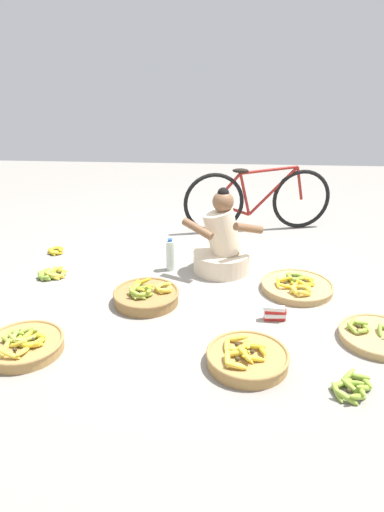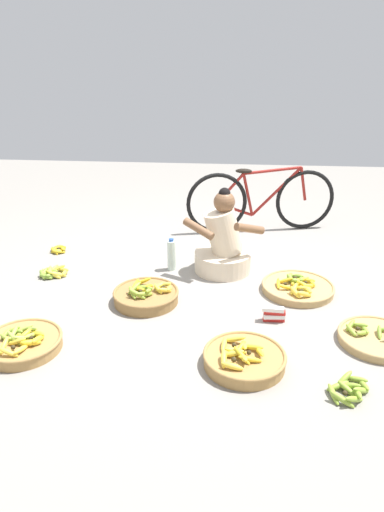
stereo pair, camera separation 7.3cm
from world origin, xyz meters
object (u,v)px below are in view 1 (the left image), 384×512
at_px(bicycle_leaning, 258,200).
at_px(loose_bananas_front_center, 56,250).
at_px(banana_basket_mid_left, 247,357).
at_px(loose_bananas_back_left, 51,274).
at_px(banana_basket_front_right, 378,336).
at_px(banana_basket_near_bicycle, 146,296).
at_px(banana_basket_back_center, 297,286).
at_px(packet_carton_stack, 275,313).
at_px(banana_basket_front_left, 24,345).
at_px(water_bottle, 170,255).
at_px(vendor_woman_front, 222,245).
at_px(loose_bananas_mid_right, 353,387).

bearing_deg(bicycle_leaning, loose_bananas_front_center, -158.15).
bearing_deg(banana_basket_mid_left, loose_bananas_back_left, 145.86).
bearing_deg(banana_basket_front_right, banana_basket_near_bicycle, 166.16).
xyz_separation_m(banana_basket_back_center, packet_carton_stack, (-0.24, -0.50, 0.02)).
bearing_deg(banana_basket_front_left, water_bottle, 58.65).
height_order(bicycle_leaning, banana_basket_near_bicycle, bicycle_leaning).
height_order(banana_basket_front_right, banana_basket_near_bicycle, banana_basket_near_bicycle).
xyz_separation_m(bicycle_leaning, banana_basket_front_left, (-1.70, -2.52, -0.30)).
bearing_deg(bicycle_leaning, banana_basket_front_right, -71.95).
bearing_deg(banana_basket_mid_left, bicycle_leaning, 85.39).
xyz_separation_m(banana_basket_near_bicycle, packet_carton_stack, (1.01, -0.20, 0.00)).
bearing_deg(vendor_woman_front, banana_basket_mid_left, -82.63).
bearing_deg(banana_basket_front_left, banana_basket_near_bicycle, 45.77).
distance_m(banana_basket_near_bicycle, packet_carton_stack, 1.03).
distance_m(loose_bananas_front_center, loose_bananas_mid_right, 3.15).
bearing_deg(packet_carton_stack, bicycle_leaning, 90.66).
bearing_deg(banana_basket_front_right, banana_basket_front_left, -172.71).
bearing_deg(banana_basket_near_bicycle, bicycle_leaning, 61.09).
bearing_deg(loose_bananas_front_center, banana_basket_front_left, -77.23).
bearing_deg(packet_carton_stack, banana_basket_near_bicycle, 168.73).
xyz_separation_m(loose_bananas_back_left, packet_carton_stack, (1.95, -0.60, 0.03)).
bearing_deg(water_bottle, loose_bananas_back_left, -167.55).
xyz_separation_m(vendor_woman_front, loose_bananas_front_center, (-1.69, 0.29, -0.23)).
height_order(vendor_woman_front, banana_basket_front_right, vendor_woman_front).
relative_size(bicycle_leaning, banana_basket_front_left, 3.14).
relative_size(banana_basket_front_right, banana_basket_near_bicycle, 1.02).
height_order(banana_basket_front_left, loose_bananas_back_left, banana_basket_front_left).
xyz_separation_m(loose_bananas_front_center, water_bottle, (1.21, -0.32, 0.12)).
xyz_separation_m(vendor_woman_front, packet_carton_stack, (0.41, -0.86, -0.19)).
distance_m(bicycle_leaning, loose_bananas_front_center, 2.26).
xyz_separation_m(banana_basket_mid_left, loose_bananas_back_left, (-1.72, 1.17, -0.02)).
bearing_deg(banana_basket_near_bicycle, water_bottle, 79.14).
distance_m(vendor_woman_front, packet_carton_stack, 0.98).
relative_size(banana_basket_front_right, loose_bananas_mid_right, 1.80).
relative_size(banana_basket_front_left, packet_carton_stack, 3.04).
relative_size(bicycle_leaning, loose_bananas_mid_right, 5.54).
bearing_deg(banana_basket_front_right, banana_basket_mid_left, -159.57).
xyz_separation_m(banana_basket_near_bicycle, water_bottle, (0.12, 0.64, 0.09)).
distance_m(banana_basket_front_left, loose_bananas_back_left, 1.16).
relative_size(banana_basket_mid_left, loose_bananas_mid_right, 1.78).
height_order(vendor_woman_front, packet_carton_stack, vendor_woman_front).
bearing_deg(loose_bananas_mid_right, bicycle_leaning, 98.44).
height_order(banana_basket_back_center, banana_basket_front_left, banana_basket_front_left).
relative_size(banana_basket_back_center, banana_basket_near_bicycle, 1.14).
relative_size(vendor_woman_front, banana_basket_back_center, 1.30).
relative_size(vendor_woman_front, water_bottle, 2.56).
bearing_deg(water_bottle, banana_basket_near_bicycle, -100.86).
distance_m(banana_basket_near_bicycle, loose_bananas_mid_right, 1.71).
bearing_deg(bicycle_leaning, packet_carton_stack, -89.34).
height_order(banana_basket_front_right, loose_bananas_back_left, banana_basket_front_right).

